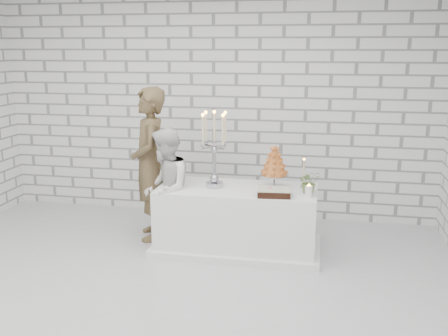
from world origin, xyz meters
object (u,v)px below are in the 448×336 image
at_px(cake_table, 237,219).
at_px(candelabra, 214,149).
at_px(groom, 150,164).
at_px(bride, 166,189).
at_px(croquembouche, 274,166).

bearing_deg(cake_table, candelabra, -177.49).
distance_m(groom, bride, 0.46).
bearing_deg(cake_table, bride, -174.17).
xyz_separation_m(cake_table, groom, (-1.11, 0.20, 0.55)).
distance_m(groom, candelabra, 0.91).
height_order(cake_table, bride, bride).
xyz_separation_m(groom, candelabra, (0.85, -0.21, 0.26)).
relative_size(candelabra, croquembouche, 1.75).
relative_size(cake_table, bride, 1.26).
relative_size(cake_table, candelabra, 2.04).
bearing_deg(groom, croquembouche, 63.96).
bearing_deg(bride, croquembouche, 86.07).
bearing_deg(croquembouche, candelabra, -171.95).
height_order(cake_table, groom, groom).
distance_m(cake_table, bride, 0.89).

